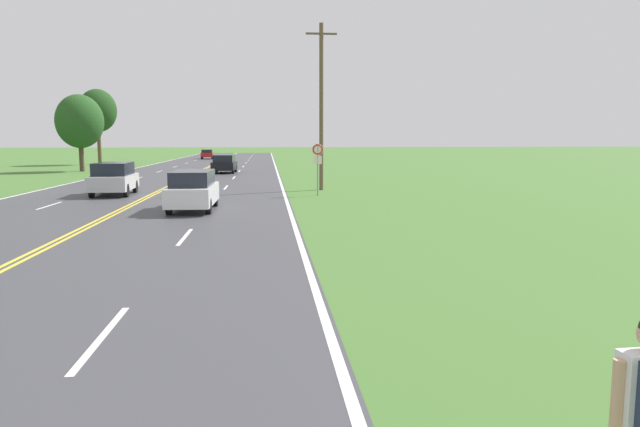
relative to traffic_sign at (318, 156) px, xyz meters
The scene contains 8 objects.
traffic_sign is the anchor object (origin of this frame).
utility_pole_midground 4.53m from the traffic_sign, 81.38° to the left, with size 1.80×0.24×9.61m.
tree_behind_sign 45.10m from the traffic_sign, 119.59° to the left, with size 4.30×4.30×8.73m.
tree_mid_treeline 31.75m from the traffic_sign, 128.70° to the left, with size 4.27×4.27×7.06m.
car_white_van_mid_near 8.25m from the traffic_sign, 135.47° to the right, with size 1.82×4.37×1.69m.
car_silver_van_mid_far 11.05m from the traffic_sign, behind, with size 2.11×4.17×1.75m.
car_black_hatchback_receding 21.88m from the traffic_sign, 107.08° to the left, with size 2.08×4.06×1.61m.
car_red_hatchback_distant 57.46m from the traffic_sign, 101.55° to the left, with size 1.86×3.70×1.40m.
Camera 1 is at (6.20, -1.20, 3.03)m, focal length 32.00 mm.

